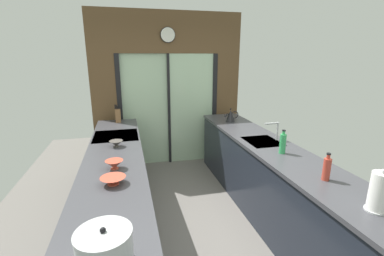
{
  "coord_description": "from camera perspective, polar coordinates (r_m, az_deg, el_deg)",
  "views": [
    {
      "loc": [
        -0.74,
        -2.33,
        1.96
      ],
      "look_at": [
        0.04,
        0.8,
        1.08
      ],
      "focal_mm": 24.9,
      "sensor_mm": 36.0,
      "label": 1
    }
  ],
  "objects": [
    {
      "name": "ground_plane",
      "position": [
        3.61,
        0.19,
        -17.86
      ],
      "size": [
        5.04,
        7.6,
        0.02
      ],
      "primitive_type": "cube",
      "color": "slate"
    },
    {
      "name": "soap_bottle_near",
      "position": [
        2.58,
        26.89,
        -7.77
      ],
      "size": [
        0.06,
        0.06,
        0.25
      ],
      "color": "#B23D2D",
      "rests_on": "right_counter_run"
    },
    {
      "name": "mixing_bowl_near",
      "position": [
        2.36,
        -16.54,
        -10.68
      ],
      "size": [
        0.21,
        0.21,
        0.06
      ],
      "color": "#BC4C38",
      "rests_on": "left_counter_run"
    },
    {
      "name": "mixing_bowl_far",
      "position": [
        3.27,
        -15.91,
        -3.21
      ],
      "size": [
        0.16,
        0.16,
        0.07
      ],
      "color": "#514C47",
      "rests_on": "left_counter_run"
    },
    {
      "name": "back_wall_unit",
      "position": [
        4.81,
        -5.1,
        9.94
      ],
      "size": [
        2.64,
        0.12,
        2.7
      ],
      "color": "brown",
      "rests_on": "ground_plane"
    },
    {
      "name": "mixing_bowl_mid",
      "position": [
        2.65,
        -16.3,
        -7.49
      ],
      "size": [
        0.17,
        0.17,
        0.09
      ],
      "color": "#BC4C38",
      "rests_on": "left_counter_run"
    },
    {
      "name": "soap_bottle_far",
      "position": [
        3.08,
        18.86,
        -3.11
      ],
      "size": [
        0.07,
        0.07,
        0.27
      ],
      "color": "#339E56",
      "rests_on": "right_counter_run"
    },
    {
      "name": "right_counter_run",
      "position": [
        3.45,
        16.6,
        -11.19
      ],
      "size": [
        0.62,
        3.8,
        0.92
      ],
      "color": "#1E232D",
      "rests_on": "ground_plane"
    },
    {
      "name": "kettle",
      "position": [
        4.39,
        8.28,
        2.65
      ],
      "size": [
        0.25,
        0.16,
        0.22
      ],
      "color": "black",
      "rests_on": "right_counter_run"
    },
    {
      "name": "sink_faucet",
      "position": [
        3.51,
        17.37,
        -0.03
      ],
      "size": [
        0.19,
        0.02,
        0.24
      ],
      "color": "#B7BABC",
      "rests_on": "right_counter_run"
    },
    {
      "name": "oven_range",
      "position": [
        3.89,
        -15.46,
        -8.12
      ],
      "size": [
        0.6,
        0.6,
        0.92
      ],
      "color": "black",
      "rests_on": "ground_plane"
    },
    {
      "name": "paper_towel_roll",
      "position": [
        2.26,
        35.12,
        -11.21
      ],
      "size": [
        0.14,
        0.14,
        0.31
      ],
      "color": "#B7BABC",
      "rests_on": "right_counter_run"
    },
    {
      "name": "left_counter_run",
      "position": [
        2.89,
        -15.94,
        -16.6
      ],
      "size": [
        0.62,
        3.8,
        0.92
      ],
      "color": "#1E232D",
      "rests_on": "ground_plane"
    },
    {
      "name": "knife_block",
      "position": [
        4.47,
        -15.56,
        2.66
      ],
      "size": [
        0.09,
        0.14,
        0.29
      ],
      "color": "brown",
      "rests_on": "left_counter_run"
    },
    {
      "name": "stock_pot",
      "position": [
        1.52,
        -18.17,
        -23.63
      ],
      "size": [
        0.28,
        0.28,
        0.24
      ],
      "color": "#B7BABC",
      "rests_on": "left_counter_run"
    }
  ]
}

